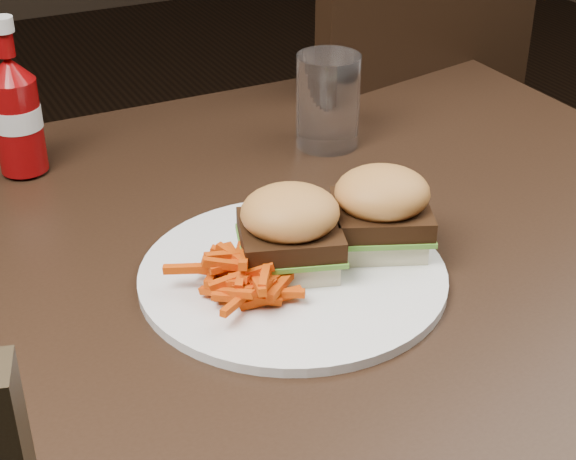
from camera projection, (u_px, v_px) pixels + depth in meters
name	position (u px, v px, depth m)	size (l,w,h in m)	color
dining_table	(209.00, 265.00, 0.91)	(1.20, 0.80, 0.04)	black
chair_far	(335.00, 198.00, 1.68)	(0.47, 0.47, 0.04)	black
plate	(293.00, 275.00, 0.85)	(0.30, 0.30, 0.01)	white
sandwich_half_a	(290.00, 257.00, 0.85)	(0.08, 0.08, 0.02)	beige
sandwich_half_b	(380.00, 236.00, 0.88)	(0.08, 0.08, 0.02)	beige
fries_pile	(241.00, 266.00, 0.81)	(0.10, 0.10, 0.04)	#D65909
ketchup_bottle	(18.00, 126.00, 1.03)	(0.06, 0.06, 0.11)	maroon
tumbler	(328.00, 104.00, 1.10)	(0.08, 0.08, 0.12)	white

